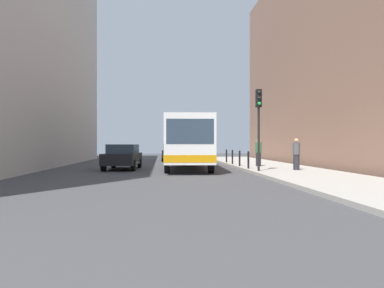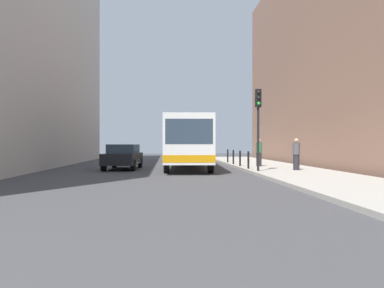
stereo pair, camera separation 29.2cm
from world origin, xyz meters
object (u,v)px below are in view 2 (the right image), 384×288
at_px(car_behind_bus, 174,152).
at_px(bollard_farthest, 228,156).
at_px(bollard_far, 233,157).
at_px(pedestrian_mid_sidewalk, 259,153).
at_px(bus, 188,140).
at_px(bollard_near, 248,160).
at_px(traffic_light, 258,114).
at_px(pedestrian_near_signal, 296,154).
at_px(car_beside_bus, 123,156).
at_px(bollard_mid, 240,158).

distance_m(car_behind_bus, bollard_farthest, 7.13).
distance_m(bollard_far, pedestrian_mid_sidewalk, 2.84).
distance_m(bus, bollard_near, 4.45).
xyz_separation_m(traffic_light, bollard_near, (-0.10, 1.86, -2.38)).
bearing_deg(pedestrian_mid_sidewalk, bollard_farthest, 168.84).
distance_m(traffic_light, pedestrian_near_signal, 3.00).
bearing_deg(car_behind_bus, pedestrian_near_signal, 113.86).
height_order(car_beside_bus, bollard_mid, car_beside_bus).
bearing_deg(bollard_near, car_behind_bus, 106.23).
bearing_deg(pedestrian_mid_sidewalk, bus, -123.35).
bearing_deg(bollard_mid, bollard_far, 90.00).
distance_m(bus, bollard_farthest, 5.43).
relative_size(bus, bollard_farthest, 11.70).
bearing_deg(pedestrian_near_signal, pedestrian_mid_sidewalk, -41.62).
xyz_separation_m(bollard_far, pedestrian_mid_sidewalk, (1.12, -2.59, 0.36)).
relative_size(car_beside_bus, pedestrian_near_signal, 2.73).
bearing_deg(pedestrian_mid_sidewalk, pedestrian_near_signal, -6.01).
distance_m(bollard_farthest, pedestrian_mid_sidewalk, 5.11).
xyz_separation_m(bus, bollard_far, (3.19, 1.87, -1.10)).
relative_size(traffic_light, bollard_near, 4.32).
relative_size(bollard_near, bollard_far, 1.00).
bearing_deg(traffic_light, bus, 124.66).
bearing_deg(pedestrian_near_signal, bollard_mid, -28.21).
relative_size(bollard_near, bollard_farthest, 1.00).
height_order(bollard_mid, pedestrian_near_signal, pedestrian_near_signal).
xyz_separation_m(traffic_light, bollard_mid, (-0.10, 4.24, -2.38)).
height_order(bus, bollard_farthest, bus).
xyz_separation_m(car_behind_bus, bollard_near, (3.83, -13.16, -0.16)).
distance_m(car_beside_bus, bollard_mid, 7.07).
bearing_deg(car_behind_bus, bollard_mid, 110.68).
height_order(bollard_near, pedestrian_mid_sidewalk, pedestrian_mid_sidewalk).
relative_size(car_behind_bus, pedestrian_mid_sidewalk, 2.66).
bearing_deg(car_beside_bus, car_behind_bus, -103.12).
height_order(bus, bollard_mid, bus).
distance_m(car_behind_bus, pedestrian_near_signal, 15.69).
relative_size(traffic_light, bollard_farthest, 4.32).
bearing_deg(pedestrian_mid_sidewalk, bollard_near, -51.03).
relative_size(bus, car_behind_bus, 2.51).
relative_size(bollard_mid, pedestrian_near_signal, 0.58).
xyz_separation_m(bollard_far, bollard_farthest, (0.00, 2.38, 0.00)).
distance_m(bollard_mid, bollard_far, 2.38).
height_order(car_behind_bus, pedestrian_near_signal, pedestrian_near_signal).
bearing_deg(pedestrian_mid_sidewalk, car_beside_bus, -114.10).
xyz_separation_m(bus, traffic_light, (3.29, -4.75, 1.28)).
relative_size(bollard_mid, bollard_farthest, 1.00).
height_order(car_behind_bus, pedestrian_mid_sidewalk, pedestrian_mid_sidewalk).
bearing_deg(bus, bollard_mid, 173.19).
bearing_deg(bollard_far, pedestrian_mid_sidewalk, -66.66).
bearing_deg(bollard_mid, pedestrian_mid_sidewalk, -10.55).
relative_size(traffic_light, bollard_mid, 4.32).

